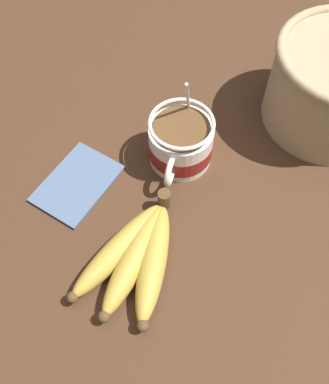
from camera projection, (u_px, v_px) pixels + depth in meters
The scene contains 4 objects.
table at pixel (191, 178), 70.36cm from camera, with size 121.67×121.67×2.82cm.
coffee_mug at pixel (180, 143), 67.59cm from camera, with size 15.13×10.36×14.89cm.
banana_bunch at pixel (136, 256), 59.77cm from camera, with size 20.60×13.44×4.13cm.
napkin at pixel (77, 184), 67.82cm from camera, with size 15.33×12.59×0.60cm.
Camera 1 is at (38.00, 6.46, 60.48)cm, focal length 40.00 mm.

